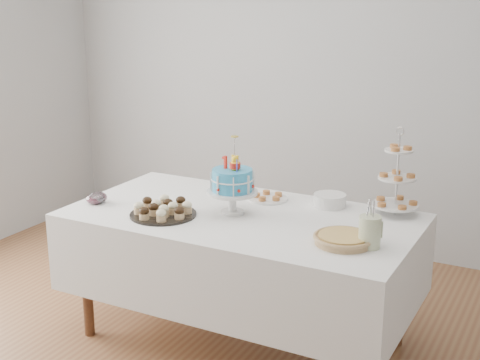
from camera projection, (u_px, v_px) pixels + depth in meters
The scene contains 11 objects.
walls at pixel (213, 120), 3.28m from camera, with size 5.04×4.04×2.70m.
table at pixel (241, 253), 3.76m from camera, with size 1.92×1.02×0.77m.
birthday_cake at pixel (232, 193), 3.68m from camera, with size 0.28×0.28×0.43m.
cupcake_tray at pixel (163, 208), 3.67m from camera, with size 0.37×0.37×0.08m.
pie at pixel (344, 239), 3.26m from camera, with size 0.30×0.30×0.05m.
tiered_stand at pixel (397, 178), 3.64m from camera, with size 0.25×0.25×0.49m.
plate_stack at pixel (330, 200), 3.82m from camera, with size 0.19×0.19×0.07m.
pastry_plate at pixel (268, 197), 3.95m from camera, with size 0.24×0.24×0.04m.
jam_bowl_a at pixel (95, 199), 3.87m from camera, with size 0.11×0.11×0.06m.
jam_bowl_b at pixel (98, 198), 3.89m from camera, with size 0.11×0.11×0.06m.
utensil_pitcher at pixel (370, 231), 3.20m from camera, with size 0.11×0.11×0.24m.
Camera 1 is at (1.63, -2.80, 1.96)m, focal length 50.00 mm.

